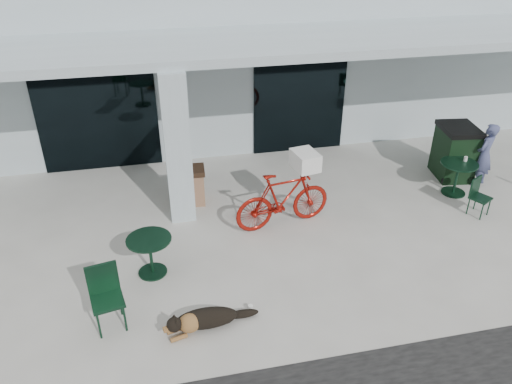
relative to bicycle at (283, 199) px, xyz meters
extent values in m
plane|color=beige|center=(-0.47, -1.53, -0.61)|extent=(80.00, 80.00, 0.00)
cube|color=silver|center=(-0.47, 6.97, 1.64)|extent=(22.00, 7.00, 4.50)
cube|color=black|center=(-3.67, 3.45, 0.74)|extent=(2.80, 0.06, 2.70)
cube|color=black|center=(1.33, 3.45, 0.74)|extent=(2.40, 0.06, 2.70)
cube|color=silver|center=(-1.97, 0.77, 0.95)|extent=(0.50, 0.50, 3.12)
cube|color=silver|center=(-0.47, 2.07, 2.60)|extent=(22.00, 2.80, 0.18)
imported|color=maroon|center=(0.00, 0.00, 0.00)|extent=(2.09, 0.91, 1.22)
cube|color=white|center=(0.44, 0.08, 0.78)|extent=(0.53, 0.65, 0.35)
cylinder|color=white|center=(-1.15, -2.32, -0.56)|extent=(0.09, 0.09, 0.10)
imported|color=#454B74|center=(4.93, 0.67, 0.15)|extent=(0.67, 0.61, 1.53)
cylinder|color=white|center=(4.32, 0.49, 0.21)|extent=(0.10, 0.10, 0.11)
camera|label=1|loc=(-2.35, -8.26, 5.11)|focal=35.00mm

